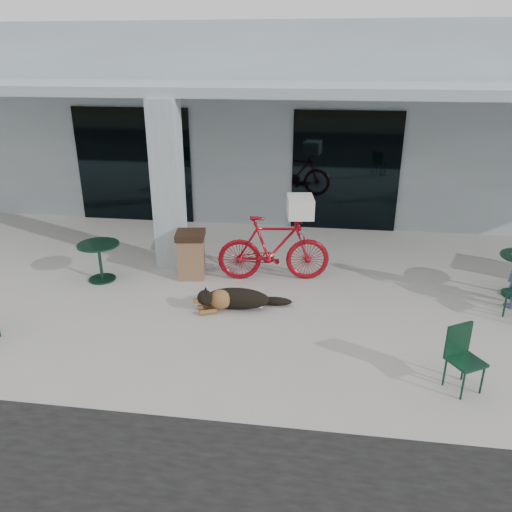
# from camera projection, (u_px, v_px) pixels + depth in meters

# --- Properties ---
(ground) EXTENTS (80.00, 80.00, 0.00)m
(ground) POSITION_uv_depth(u_px,v_px,m) (226.00, 329.00, 7.45)
(ground) COLOR #B2AEA8
(ground) RESTS_ON ground
(building) EXTENTS (22.00, 7.00, 4.50)m
(building) POSITION_uv_depth(u_px,v_px,m) (281.00, 113.00, 14.41)
(building) COLOR silver
(building) RESTS_ON ground
(storefront_glass_left) EXTENTS (2.80, 0.06, 2.70)m
(storefront_glass_left) POSITION_uv_depth(u_px,v_px,m) (134.00, 166.00, 11.93)
(storefront_glass_left) COLOR black
(storefront_glass_left) RESTS_ON ground
(storefront_glass_right) EXTENTS (2.40, 0.06, 2.70)m
(storefront_glass_right) POSITION_uv_depth(u_px,v_px,m) (345.00, 172.00, 11.28)
(storefront_glass_right) COLOR black
(storefront_glass_right) RESTS_ON ground
(column) EXTENTS (0.50, 0.50, 3.12)m
(column) POSITION_uv_depth(u_px,v_px,m) (168.00, 187.00, 9.17)
(column) COLOR silver
(column) RESTS_ON ground
(overhang) EXTENTS (22.00, 2.80, 0.18)m
(overhang) POSITION_uv_depth(u_px,v_px,m) (259.00, 89.00, 9.55)
(overhang) COLOR silver
(overhang) RESTS_ON column
(bicycle) EXTENTS (2.06, 0.85, 1.20)m
(bicycle) POSITION_uv_depth(u_px,v_px,m) (274.00, 248.00, 8.90)
(bicycle) COLOR maroon
(bicycle) RESTS_ON ground
(laundry_basket) EXTENTS (0.52, 0.65, 0.35)m
(laundry_basket) POSITION_uv_depth(u_px,v_px,m) (300.00, 207.00, 8.61)
(laundry_basket) COLOR white
(laundry_basket) RESTS_ON bicycle
(dog) EXTENTS (1.23, 0.83, 0.39)m
(dog) POSITION_uv_depth(u_px,v_px,m) (238.00, 297.00, 8.01)
(dog) COLOR black
(dog) RESTS_ON ground
(cup_near_dog) EXTENTS (0.09, 0.09, 0.11)m
(cup_near_dog) POSITION_uv_depth(u_px,v_px,m) (260.00, 304.00, 8.09)
(cup_near_dog) COLOR white
(cup_near_dog) RESTS_ON ground
(cafe_table_near) EXTENTS (0.86, 0.86, 0.70)m
(cafe_table_near) POSITION_uv_depth(u_px,v_px,m) (100.00, 262.00, 8.97)
(cafe_table_near) COLOR #133725
(cafe_table_near) RESTS_ON ground
(cafe_chair_far_a) EXTENTS (0.53, 0.54, 0.82)m
(cafe_chair_far_a) POSITION_uv_depth(u_px,v_px,m) (466.00, 361.00, 5.97)
(cafe_chair_far_a) COLOR #133725
(cafe_chair_far_a) RESTS_ON ground
(trash_receptacle) EXTENTS (0.58, 0.58, 0.87)m
(trash_receptacle) POSITION_uv_depth(u_px,v_px,m) (191.00, 255.00, 9.07)
(trash_receptacle) COLOR #866246
(trash_receptacle) RESTS_ON ground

